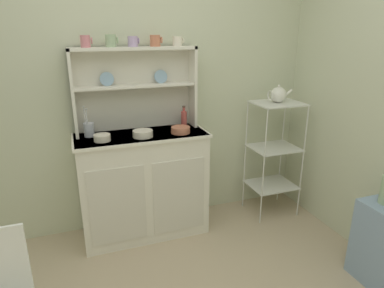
% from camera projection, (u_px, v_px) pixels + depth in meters
% --- Properties ---
extents(wall_back, '(3.84, 0.05, 2.50)m').
position_uv_depth(wall_back, '(132.00, 87.00, 2.86)').
color(wall_back, beige).
rests_on(wall_back, ground).
extents(hutch_cabinet, '(1.07, 0.45, 0.91)m').
position_uv_depth(hutch_cabinet, '(144.00, 184.00, 2.89)').
color(hutch_cabinet, white).
rests_on(hutch_cabinet, ground).
extents(hutch_shelf_unit, '(1.00, 0.18, 0.68)m').
position_uv_depth(hutch_shelf_unit, '(135.00, 82.00, 2.77)').
color(hutch_shelf_unit, silver).
rests_on(hutch_shelf_unit, hutch_cabinet).
extents(bakers_rack, '(0.43, 0.36, 1.09)m').
position_uv_depth(bakers_rack, '(274.00, 145.00, 3.17)').
color(bakers_rack, silver).
rests_on(bakers_rack, ground).
extents(cup_rose_0, '(0.09, 0.07, 0.09)m').
position_uv_depth(cup_rose_0, '(86.00, 41.00, 2.51)').
color(cup_rose_0, '#D17A84').
rests_on(cup_rose_0, hutch_shelf_unit).
extents(cup_sage_1, '(0.09, 0.08, 0.09)m').
position_uv_depth(cup_sage_1, '(111.00, 41.00, 2.57)').
color(cup_sage_1, '#9EB78E').
rests_on(cup_sage_1, hutch_shelf_unit).
extents(cup_lilac_2, '(0.09, 0.08, 0.08)m').
position_uv_depth(cup_lilac_2, '(133.00, 41.00, 2.62)').
color(cup_lilac_2, '#B79ECC').
rests_on(cup_lilac_2, hutch_shelf_unit).
extents(cup_terracotta_3, '(0.10, 0.08, 0.09)m').
position_uv_depth(cup_terracotta_3, '(155.00, 41.00, 2.68)').
color(cup_terracotta_3, '#C67556').
rests_on(cup_terracotta_3, hutch_shelf_unit).
extents(cup_cream_4, '(0.09, 0.08, 0.08)m').
position_uv_depth(cup_cream_4, '(177.00, 41.00, 2.74)').
color(cup_cream_4, silver).
rests_on(cup_cream_4, hutch_shelf_unit).
extents(bowl_mixing_large, '(0.13, 0.13, 0.05)m').
position_uv_depth(bowl_mixing_large, '(102.00, 138.00, 2.57)').
color(bowl_mixing_large, silver).
rests_on(bowl_mixing_large, hutch_cabinet).
extents(bowl_floral_medium, '(0.16, 0.16, 0.05)m').
position_uv_depth(bowl_floral_medium, '(143.00, 134.00, 2.67)').
color(bowl_floral_medium, silver).
rests_on(bowl_floral_medium, hutch_cabinet).
extents(bowl_cream_small, '(0.16, 0.16, 0.05)m').
position_uv_depth(bowl_cream_small, '(181.00, 130.00, 2.77)').
color(bowl_cream_small, '#C67556').
rests_on(bowl_cream_small, hutch_cabinet).
extents(jam_bottle, '(0.05, 0.05, 0.19)m').
position_uv_depth(jam_bottle, '(184.00, 119.00, 2.93)').
color(jam_bottle, '#B74C47').
rests_on(jam_bottle, hutch_cabinet).
extents(utensil_jar, '(0.08, 0.08, 0.25)m').
position_uv_depth(utensil_jar, '(89.00, 129.00, 2.67)').
color(utensil_jar, '#B2B7C6').
rests_on(utensil_jar, hutch_cabinet).
extents(porcelain_teapot, '(0.23, 0.14, 0.16)m').
position_uv_depth(porcelain_teapot, '(278.00, 95.00, 3.02)').
color(porcelain_teapot, white).
rests_on(porcelain_teapot, bakers_rack).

